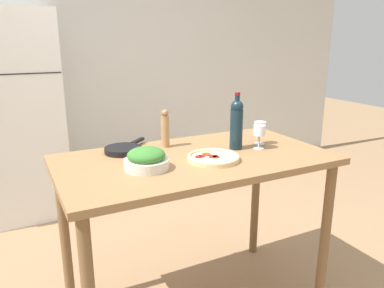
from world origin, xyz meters
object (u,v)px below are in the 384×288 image
object	(u,v)px
wine_glass_far	(260,128)
pepper_mill	(165,129)
wine_bottle	(236,123)
wine_glass_near	(259,132)
salad_bowl	(146,159)
cast_iron_skillet	(123,149)
refrigerator	(18,117)
homemade_pizza	(213,158)

from	to	relation	value
wine_glass_far	pepper_mill	bearing A→B (deg)	158.96
wine_bottle	wine_glass_far	world-z (taller)	wine_bottle
wine_glass_near	salad_bowl	world-z (taller)	wine_glass_near
wine_glass_far	cast_iron_skillet	size ratio (longest dim) A/B	0.50
refrigerator	salad_bowl	size ratio (longest dim) A/B	8.20
salad_bowl	refrigerator	bearing A→B (deg)	104.54
refrigerator	wine_glass_far	bearing A→B (deg)	-55.06
refrigerator	salad_bowl	distance (m)	1.96
salad_bowl	wine_bottle	bearing A→B (deg)	9.18
wine_bottle	refrigerator	bearing A→B (deg)	120.66
salad_bowl	cast_iron_skillet	bearing A→B (deg)	93.76
refrigerator	salad_bowl	world-z (taller)	refrigerator
pepper_mill	cast_iron_skillet	distance (m)	0.27
wine_bottle	salad_bowl	distance (m)	0.59
refrigerator	wine_bottle	size ratio (longest dim) A/B	5.53
refrigerator	cast_iron_skillet	bearing A→B (deg)	-73.40
wine_bottle	salad_bowl	bearing A→B (deg)	-170.82
wine_glass_near	wine_glass_far	xyz separation A→B (m)	(0.06, 0.08, -0.00)
wine_glass_far	pepper_mill	distance (m)	0.56
salad_bowl	homemade_pizza	world-z (taller)	salad_bowl
refrigerator	homemade_pizza	xyz separation A→B (m)	(0.85, -1.93, 0.06)
wine_glass_near	pepper_mill	distance (m)	0.54
wine_glass_far	pepper_mill	xyz separation A→B (m)	(-0.52, 0.20, 0.01)
wine_bottle	cast_iron_skillet	world-z (taller)	wine_bottle
salad_bowl	homemade_pizza	bearing A→B (deg)	-4.97
wine_bottle	cast_iron_skillet	distance (m)	0.65
wine_bottle	salad_bowl	xyz separation A→B (m)	(-0.58, -0.09, -0.10)
homemade_pizza	cast_iron_skillet	distance (m)	0.51
wine_glass_far	cast_iron_skillet	xyz separation A→B (m)	(-0.78, 0.21, -0.08)
wine_glass_near	cast_iron_skillet	distance (m)	0.77
pepper_mill	salad_bowl	size ratio (longest dim) A/B	1.01
wine_bottle	homemade_pizza	bearing A→B (deg)	-150.62
wine_glass_near	homemade_pizza	xyz separation A→B (m)	(-0.34, -0.07, -0.09)
wine_glass_far	cast_iron_skillet	distance (m)	0.81
refrigerator	wine_glass_near	xyz separation A→B (m)	(1.19, -1.86, 0.15)
refrigerator	pepper_mill	xyz separation A→B (m)	(0.72, -1.58, 0.16)
homemade_pizza	refrigerator	bearing A→B (deg)	113.75
pepper_mill	salad_bowl	distance (m)	0.39
wine_bottle	wine_glass_far	xyz separation A→B (m)	(0.18, 0.02, -0.05)
refrigerator	salad_bowl	xyz separation A→B (m)	(0.49, -1.90, 0.10)
pepper_mill	wine_glass_far	bearing A→B (deg)	-21.04
wine_glass_near	homemade_pizza	bearing A→B (deg)	-169.00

